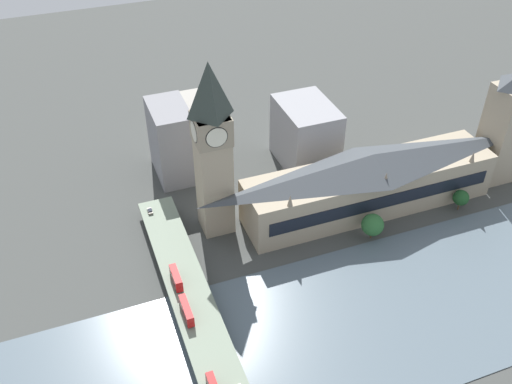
# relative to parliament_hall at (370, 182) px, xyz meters

# --- Properties ---
(ground_plane) EXTENTS (600.00, 600.00, 0.00)m
(ground_plane) POSITION_rel_parliament_hall_xyz_m (-14.58, 8.00, -13.52)
(ground_plane) COLOR #424442
(river_water) EXTENTS (67.52, 360.00, 0.30)m
(river_water) POSITION_rel_parliament_hall_xyz_m (-54.34, 8.00, -13.37)
(river_water) COLOR slate
(river_water) RESTS_ON ground_plane
(parliament_hall) EXTENTS (23.61, 108.74, 27.23)m
(parliament_hall) POSITION_rel_parliament_hall_xyz_m (0.00, 0.00, 0.00)
(parliament_hall) COLOR tan
(parliament_hall) RESTS_ON ground_plane
(clock_tower) EXTENTS (13.59, 13.59, 73.81)m
(clock_tower) POSITION_rel_parliament_hall_xyz_m (10.45, 64.55, 25.35)
(clock_tower) COLOR tan
(clock_tower) RESTS_ON ground_plane
(victoria_tower) EXTENTS (16.05, 16.05, 56.53)m
(victoria_tower) POSITION_rel_parliament_hall_xyz_m (0.05, -66.40, 12.75)
(victoria_tower) COLOR tan
(victoria_tower) RESTS_ON ground_plane
(road_bridge) EXTENTS (167.03, 14.42, 5.90)m
(road_bridge) POSITION_rel_parliament_hall_xyz_m (-54.34, 85.94, -8.66)
(road_bridge) COLOR #5D6A59
(road_bridge) RESTS_ON ground_plane
(double_decker_bus_lead) EXTENTS (10.41, 2.62, 4.92)m
(double_decker_bus_lead) POSITION_rel_parliament_hall_xyz_m (-20.32, 89.03, -4.91)
(double_decker_bus_lead) COLOR red
(double_decker_bus_lead) RESTS_ON road_bridge
(double_decker_bus_mid) EXTENTS (11.82, 2.51, 4.63)m
(double_decker_bus_mid) POSITION_rel_parliament_hall_xyz_m (-35.89, 89.43, -5.06)
(double_decker_bus_mid) COLOR red
(double_decker_bus_mid) RESTS_ON road_bridge
(car_northbound_lead) EXTENTS (3.89, 1.92, 1.36)m
(car_northbound_lead) POSITION_rel_parliament_hall_xyz_m (21.92, 89.48, -6.93)
(car_northbound_lead) COLOR slate
(car_northbound_lead) RESTS_ON road_bridge
(city_block_west) EXTENTS (24.29, 18.92, 29.88)m
(city_block_west) POSITION_rel_parliament_hall_xyz_m (63.13, 58.14, 1.42)
(city_block_west) COLOR #A39E93
(city_block_west) RESTS_ON ground_plane
(city_block_center) EXTENTS (32.05, 23.09, 30.59)m
(city_block_center) POSITION_rel_parliament_hall_xyz_m (40.47, 11.26, 1.78)
(city_block_center) COLOR #939399
(city_block_center) RESTS_ON ground_plane
(city_block_east) EXTENTS (27.36, 16.40, 34.79)m
(city_block_east) POSITION_rel_parliament_hall_xyz_m (53.67, 71.51, 3.88)
(city_block_east) COLOR gray
(city_block_east) RESTS_ON ground_plane
(tree_embankment_near) EXTENTS (9.09, 9.09, 11.45)m
(tree_embankment_near) POSITION_rel_parliament_hall_xyz_m (-18.27, 8.19, -6.63)
(tree_embankment_near) COLOR brown
(tree_embankment_near) RESTS_ON ground_plane
(tree_embankment_mid) EXTENTS (6.81, 6.81, 9.74)m
(tree_embankment_mid) POSITION_rel_parliament_hall_xyz_m (-15.61, -36.10, -7.21)
(tree_embankment_mid) COLOR brown
(tree_embankment_mid) RESTS_ON ground_plane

